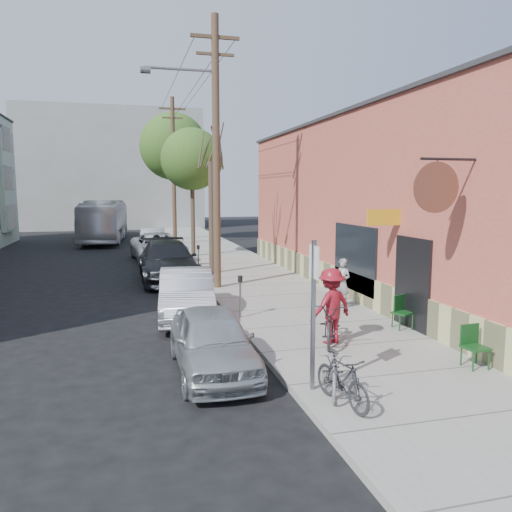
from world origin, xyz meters
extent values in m
plane|color=black|center=(0.00, 0.00, 0.00)|extent=(120.00, 120.00, 0.00)
cube|color=gray|center=(4.25, 11.00, 0.07)|extent=(4.50, 58.00, 0.15)
cube|color=#B55243|center=(9.00, 5.00, 3.25)|extent=(5.00, 20.00, 6.50)
cube|color=#2B2B2D|center=(9.00, 5.00, 6.55)|extent=(5.20, 20.20, 0.12)
cube|color=#C0BB78|center=(6.48, 5.00, 0.55)|extent=(0.10, 20.00, 1.10)
cube|color=black|center=(6.47, -1.00, 1.30)|extent=(0.10, 1.60, 2.60)
cube|color=black|center=(6.47, 2.50, 1.60)|extent=(0.08, 3.00, 2.20)
cylinder|color=brown|center=(5.55, -3.20, 3.90)|extent=(1.10, 0.06, 1.10)
cube|color=gold|center=(6.00, -0.20, 3.10)|extent=(1.00, 0.08, 0.45)
cube|color=#A5B79A|center=(-9.25, 26.00, 4.50)|extent=(1.10, 3.20, 7.00)
cube|color=gray|center=(-2.00, 42.00, 6.00)|extent=(18.00, 8.00, 12.00)
cube|color=slate|center=(2.35, -4.29, 1.55)|extent=(0.07, 0.07, 2.80)
cube|color=silver|center=(2.35, -4.29, 2.55)|extent=(0.02, 0.45, 0.60)
cylinder|color=slate|center=(2.25, 1.23, 0.70)|extent=(0.06, 0.06, 1.10)
cylinder|color=black|center=(2.25, 1.23, 1.30)|extent=(0.14, 0.14, 0.18)
cylinder|color=slate|center=(2.25, 9.68, 0.70)|extent=(0.06, 0.06, 1.10)
cylinder|color=black|center=(2.25, 9.68, 1.30)|extent=(0.14, 0.14, 0.18)
cylinder|color=#503A28|center=(2.45, 6.01, 5.15)|extent=(0.28, 0.28, 10.00)
cube|color=#503A28|center=(2.45, 6.01, 9.35)|extent=(1.80, 0.12, 0.12)
cube|color=#503A28|center=(2.45, 6.01, 8.75)|extent=(1.40, 0.10, 0.10)
cylinder|color=slate|center=(-0.05, 6.01, 8.05)|extent=(0.35, 0.24, 0.24)
cylinder|color=#503A28|center=(2.45, 22.45, 5.15)|extent=(0.28, 0.28, 10.00)
cube|color=#503A28|center=(2.45, 22.45, 9.35)|extent=(1.80, 0.12, 0.12)
cube|color=#503A28|center=(2.45, 22.45, 8.75)|extent=(1.40, 0.10, 0.10)
cylinder|color=#44392C|center=(2.80, 9.30, 2.63)|extent=(0.24, 0.24, 4.95)
cylinder|color=#44392C|center=(2.80, 15.50, 2.70)|extent=(0.24, 0.24, 5.11)
sphere|color=#3B6222|center=(2.80, 15.50, 5.58)|extent=(3.45, 3.45, 3.45)
cylinder|color=#44392C|center=(2.80, 25.86, 3.44)|extent=(0.24, 0.24, 6.58)
sphere|color=#3B6222|center=(2.80, 25.86, 7.14)|extent=(5.03, 5.03, 5.03)
imported|color=gray|center=(5.68, 1.70, 0.93)|extent=(0.57, 0.67, 1.56)
imported|color=maroon|center=(3.82, -1.71, 1.07)|extent=(1.34, 1.03, 1.84)
imported|color=black|center=(3.82, -1.71, 0.67)|extent=(1.46, 2.09, 1.04)
imported|color=black|center=(2.59, -5.07, 0.61)|extent=(0.71, 1.57, 0.91)
imported|color=slate|center=(2.70, -4.50, 0.58)|extent=(1.15, 1.73, 0.86)
imported|color=#ADB2B5|center=(0.78, -2.51, 0.68)|extent=(1.61, 3.97, 1.35)
imported|color=#B4B6BC|center=(0.80, 2.19, 0.73)|extent=(1.98, 4.57, 1.46)
imported|color=black|center=(0.80, 8.77, 0.83)|extent=(2.36, 5.75, 1.67)
imported|color=#AAACB2|center=(0.80, 14.92, 0.77)|extent=(3.06, 5.76, 1.54)
imported|color=#989B9F|center=(0.80, 20.32, 0.70)|extent=(1.86, 4.37, 1.40)
imported|color=silver|center=(-2.41, 26.92, 1.57)|extent=(3.37, 11.39, 3.13)
camera|label=1|loc=(-0.93, -12.63, 3.83)|focal=35.00mm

